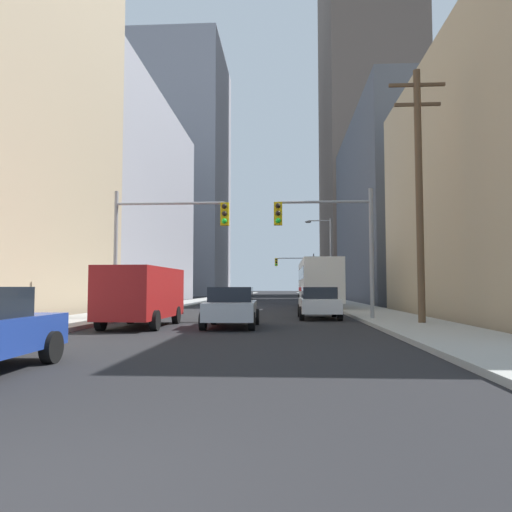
# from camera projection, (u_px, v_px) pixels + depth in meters

# --- Properties ---
(ground_plane) EXTENTS (400.00, 400.00, 0.00)m
(ground_plane) POSITION_uv_depth(u_px,v_px,m) (1.00, 509.00, 3.32)
(ground_plane) COLOR black
(sidewalk_left) EXTENTS (3.30, 160.00, 0.15)m
(sidewalk_left) POSITION_uv_depth(u_px,v_px,m) (204.00, 300.00, 53.53)
(sidewalk_left) COLOR #9E9E99
(sidewalk_left) RESTS_ON ground
(sidewalk_right) EXTENTS (3.30, 160.00, 0.15)m
(sidewalk_right) POSITION_uv_depth(u_px,v_px,m) (330.00, 300.00, 52.73)
(sidewalk_right) COLOR #9E9E99
(sidewalk_right) RESTS_ON ground
(city_bus) EXTENTS (2.67, 11.50, 3.40)m
(city_bus) POSITION_uv_depth(u_px,v_px,m) (318.00, 282.00, 35.34)
(city_bus) COLOR silver
(city_bus) RESTS_ON ground
(cargo_van_red) EXTENTS (2.16, 5.27, 2.26)m
(cargo_van_red) POSITION_uv_depth(u_px,v_px,m) (142.00, 293.00, 18.59)
(cargo_van_red) COLOR maroon
(cargo_van_red) RESTS_ON ground
(sedan_silver) EXTENTS (1.95, 4.25, 1.52)m
(sedan_silver) POSITION_uv_depth(u_px,v_px,m) (231.00, 307.00, 18.35)
(sedan_silver) COLOR #B7BABF
(sedan_silver) RESTS_ON ground
(sedan_white) EXTENTS (1.95, 4.21, 1.52)m
(sedan_white) POSITION_uv_depth(u_px,v_px,m) (319.00, 303.00, 23.36)
(sedan_white) COLOR white
(sedan_white) RESTS_ON ground
(sedan_green) EXTENTS (1.95, 4.21, 1.52)m
(sedan_green) POSITION_uv_depth(u_px,v_px,m) (226.00, 295.00, 46.19)
(sedan_green) COLOR #195938
(sedan_green) RESTS_ON ground
(traffic_signal_near_left) EXTENTS (5.38, 0.44, 6.00)m
(traffic_signal_near_left) POSITION_uv_depth(u_px,v_px,m) (166.00, 231.00, 22.45)
(traffic_signal_near_left) COLOR gray
(traffic_signal_near_left) RESTS_ON ground
(traffic_signal_near_right) EXTENTS (4.48, 0.44, 6.00)m
(traffic_signal_near_right) POSITION_uv_depth(u_px,v_px,m) (328.00, 231.00, 22.01)
(traffic_signal_near_right) COLOR gray
(traffic_signal_near_right) RESTS_ON ground
(traffic_signal_far_right) EXTENTS (5.26, 0.44, 6.00)m
(traffic_signal_far_right) POSITION_uv_depth(u_px,v_px,m) (296.00, 268.00, 64.81)
(traffic_signal_far_right) COLOR gray
(traffic_signal_far_right) RESTS_ON ground
(utility_pole_right) EXTENTS (2.20, 0.28, 10.17)m
(utility_pole_right) POSITION_uv_depth(u_px,v_px,m) (419.00, 189.00, 19.07)
(utility_pole_right) COLOR brown
(utility_pole_right) RESTS_ON ground
(street_lamp_right) EXTENTS (2.28, 0.32, 7.50)m
(street_lamp_right) POSITION_uv_depth(u_px,v_px,m) (327.00, 252.00, 42.00)
(street_lamp_right) COLOR gray
(street_lamp_right) RESTS_ON ground
(building_left_mid_office) EXTENTS (21.25, 28.49, 20.60)m
(building_left_mid_office) POSITION_uv_depth(u_px,v_px,m) (68.00, 203.00, 50.88)
(building_left_mid_office) COLOR #93939E
(building_left_mid_office) RESTS_ON ground
(building_left_far_tower) EXTENTS (19.41, 23.65, 46.97)m
(building_left_far_tower) POSITION_uv_depth(u_px,v_px,m) (174.00, 174.00, 94.25)
(building_left_far_tower) COLOR #93939E
(building_left_far_tower) RESTS_ON ground
(building_right_mid_block) EXTENTS (24.02, 28.63, 19.57)m
(building_right_mid_block) POSITION_uv_depth(u_px,v_px,m) (464.00, 210.00, 52.22)
(building_right_mid_block) COLOR #4C515B
(building_right_mid_block) RESTS_ON ground
(building_right_far_highrise) EXTENTS (16.04, 29.46, 71.32)m
(building_right_far_highrise) POSITION_uv_depth(u_px,v_px,m) (367.00, 107.00, 92.13)
(building_right_far_highrise) COLOR #66564C
(building_right_far_highrise) RESTS_ON ground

